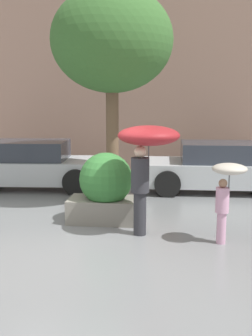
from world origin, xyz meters
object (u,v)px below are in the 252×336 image
at_px(planter_box, 106,189).
at_px(parked_car_far, 218,168).
at_px(parked_car_near, 30,166).
at_px(person_child, 227,184).
at_px(street_tree, 112,42).
at_px(person_adult, 147,147).

distance_m(planter_box, parked_car_far, 4.05).
bearing_deg(parked_car_near, parked_car_far, -92.12).
distance_m(person_child, parked_car_near, 6.34).
relative_size(parked_car_far, street_tree, 0.89).
height_order(person_child, parked_car_far, person_child).
bearing_deg(person_child, street_tree, 158.05).
bearing_deg(parked_car_near, street_tree, -126.09).
height_order(planter_box, parked_car_far, planter_box).
distance_m(person_adult, street_tree, 3.13).
relative_size(person_adult, person_child, 1.42).
relative_size(person_adult, parked_car_near, 0.43).
height_order(person_child, parked_car_near, person_child).
bearing_deg(street_tree, person_adult, -66.82).
bearing_deg(parked_car_near, planter_box, -143.08).
bearing_deg(planter_box, person_child, -26.04).
distance_m(person_adult, parked_car_near, 5.20).
bearing_deg(street_tree, parked_car_near, 147.78).
bearing_deg(parked_car_far, person_child, 174.84).
bearing_deg(person_child, planter_box, 179.59).
height_order(parked_car_far, street_tree, street_tree).
height_order(parked_car_near, parked_car_far, same).
xyz_separation_m(planter_box, parked_car_far, (2.52, 3.17, -0.07)).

